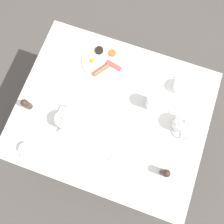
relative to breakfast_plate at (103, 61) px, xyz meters
The scene contains 14 objects.
ground_plane 0.81m from the breakfast_plate, 28.92° to the left, with size 8.00×8.00×0.00m, color #4C4742.
table 0.35m from the breakfast_plate, 28.92° to the left, with size 0.94×1.15×0.73m.
breakfast_plate is the anchor object (origin of this frame).
teapot_near 0.62m from the breakfast_plate, 67.55° to the left, with size 0.17×0.11×0.13m.
teapot_far 0.45m from the breakfast_plate, ahead, with size 0.19×0.10×0.13m.
teacup_with_saucer_left 0.50m from the breakfast_plate, 88.76° to the left, with size 0.15×0.15×0.06m.
water_glass_tall 0.41m from the breakfast_plate, 65.56° to the left, with size 0.08×0.08×0.12m.
creamer_jug 0.70m from the breakfast_plate, 18.67° to the right, with size 0.09×0.07×0.05m.
pepper_grinder 0.77m from the breakfast_plate, 46.31° to the left, with size 0.04×0.04×0.10m.
salt_grinder 0.54m from the breakfast_plate, 37.11° to the right, with size 0.04×0.04×0.10m.
napkin_folded 0.67m from the breakfast_plate, 25.10° to the left, with size 0.18×0.15×0.01m.
fork_by_plate 0.29m from the breakfast_plate, 96.78° to the right, with size 0.08×0.16×0.00m.
knife_by_plate 0.30m from the breakfast_plate, 96.34° to the left, with size 0.06×0.21×0.00m.
spoon_for_tea 0.47m from the breakfast_plate, 39.47° to the left, with size 0.04×0.17×0.00m.
Camera 1 is at (0.27, 0.10, 2.02)m, focal length 35.00 mm.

